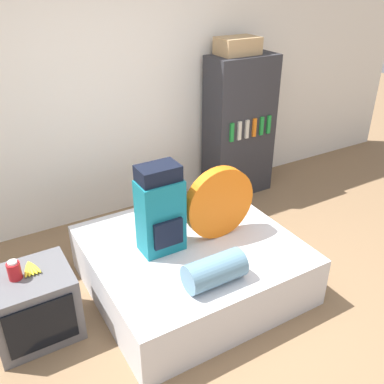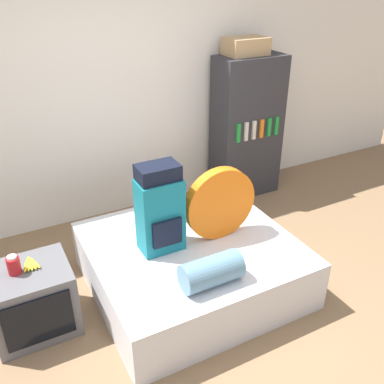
% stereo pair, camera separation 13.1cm
% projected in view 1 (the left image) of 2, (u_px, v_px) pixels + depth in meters
% --- Properties ---
extents(ground_plane, '(16.00, 16.00, 0.00)m').
position_uv_depth(ground_plane, '(218.00, 335.00, 3.06)').
color(ground_plane, '#846647').
extents(wall_back, '(8.00, 0.05, 2.60)m').
position_uv_depth(wall_back, '(102.00, 90.00, 4.00)').
color(wall_back, white).
rests_on(wall_back, ground_plane).
extents(bed, '(1.54, 1.45, 0.41)m').
position_uv_depth(bed, '(191.00, 264.00, 3.45)').
color(bed, silver).
rests_on(bed, ground_plane).
extents(backpack, '(0.32, 0.25, 0.69)m').
position_uv_depth(backpack, '(160.00, 211.00, 3.13)').
color(backpack, '#14707F').
rests_on(backpack, bed).
extents(tent_bag, '(0.59, 0.09, 0.59)m').
position_uv_depth(tent_bag, '(219.00, 203.00, 3.32)').
color(tent_bag, orange).
rests_on(tent_bag, bed).
extents(sleeping_roll, '(0.43, 0.21, 0.21)m').
position_uv_depth(sleeping_roll, '(215.00, 271.00, 2.89)').
color(sleeping_roll, '#5B849E').
rests_on(sleeping_roll, bed).
extents(television, '(0.56, 0.49, 0.50)m').
position_uv_depth(television, '(34.00, 305.00, 2.97)').
color(television, '#5B5B60').
rests_on(television, ground_plane).
extents(canister, '(0.09, 0.09, 0.14)m').
position_uv_depth(canister, '(14.00, 270.00, 2.81)').
color(canister, '#B2191E').
rests_on(canister, television).
extents(banana_bunch, '(0.13, 0.18, 0.03)m').
position_uv_depth(banana_bunch, '(31.00, 268.00, 2.91)').
color(banana_bunch, yellow).
rests_on(banana_bunch, television).
extents(bookshelf, '(0.73, 0.40, 1.54)m').
position_uv_depth(bookshelf, '(239.00, 127.00, 4.67)').
color(bookshelf, '#2D2D33').
rests_on(bookshelf, ground_plane).
extents(cardboard_box, '(0.42, 0.28, 0.17)m').
position_uv_depth(cardboard_box, '(238.00, 46.00, 4.27)').
color(cardboard_box, tan).
rests_on(cardboard_box, bookshelf).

